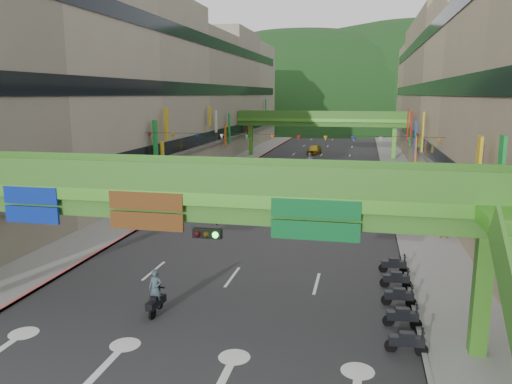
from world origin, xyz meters
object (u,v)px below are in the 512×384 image
overpass_near (210,211)px  pedestrian_red (446,229)px  scooter_rider_mid (307,199)px  scooter_rider_near (156,293)px  car_silver (240,175)px  car_yellow (314,149)px

overpass_near → pedestrian_red: size_ratio=17.52×
scooter_rider_mid → scooter_rider_near: bearing=-101.7°
overpass_near → car_silver: (-7.93, 36.26, -4.52)m
overpass_near → scooter_rider_mid: size_ratio=12.61×
scooter_rider_mid → car_silver: 16.70m
pedestrian_red → scooter_rider_mid: bearing=157.7°
scooter_rider_near → scooter_rider_mid: (4.32, 20.79, 0.19)m
scooter_rider_mid → overpass_near: bearing=-93.2°
car_yellow → car_silver: bearing=-93.4°
car_yellow → scooter_rider_mid: bearing=-76.9°
pedestrian_red → overpass_near: bearing=-116.0°
car_silver → car_yellow: (5.72, 27.60, 0.05)m
scooter_rider_mid → car_yellow: (-3.47, 41.55, -0.42)m
scooter_rider_near → car_silver: 35.08m
overpass_near → pedestrian_red: 20.30m
pedestrian_red → car_silver: bearing=142.6°
overpass_near → scooter_rider_near: overpass_near is taller
scooter_rider_mid → car_yellow: 41.69m
scooter_rider_near → pedestrian_red: scooter_rider_near is taller
overpass_near → scooter_rider_mid: bearing=86.8°
scooter_rider_mid → pedestrian_red: bearing=-30.9°
pedestrian_red → car_yellow: bearing=114.5°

